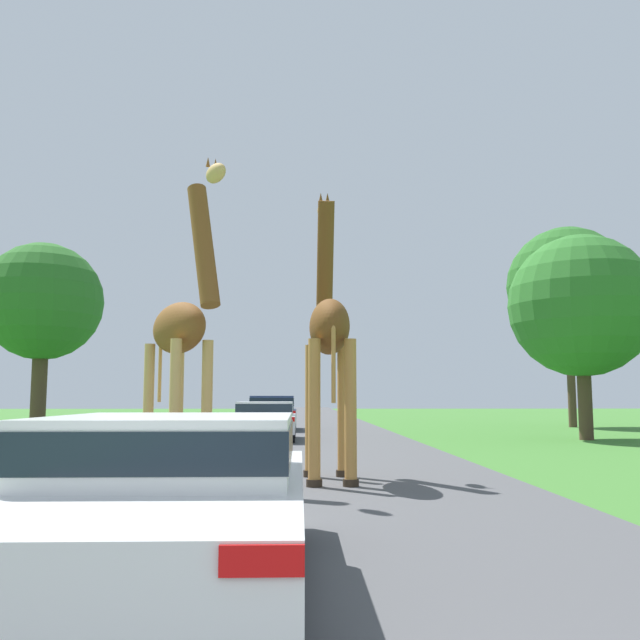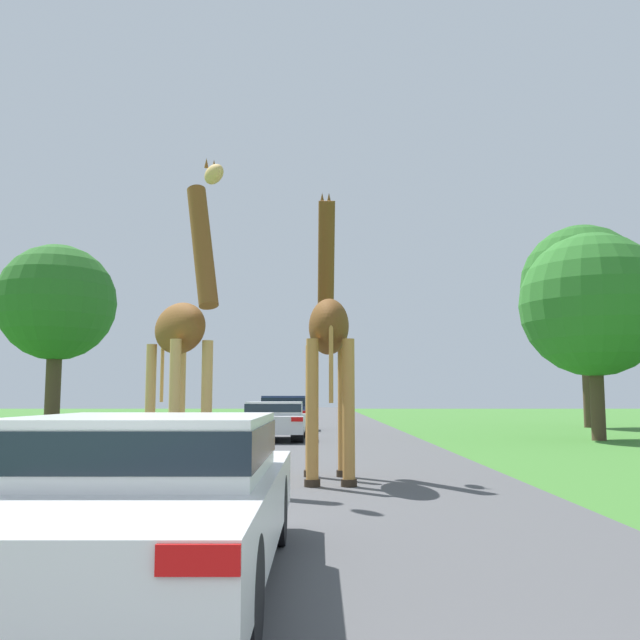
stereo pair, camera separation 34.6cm
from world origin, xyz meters
The scene contains 9 objects.
road centered at (0.00, 30.00, 0.00)m, with size 7.54×120.00×0.00m.
giraffe_near_road centered at (0.56, 11.45, 2.47)m, with size 0.87×2.75×5.34m.
giraffe_companion centered at (-1.97, 11.54, 2.51)m, with size 1.78×2.55×5.27m.
car_lead_maroon centered at (-0.88, 5.06, 0.69)m, with size 1.95×4.67×1.26m.
car_queue_right centered at (-1.06, 22.02, 0.67)m, with size 1.95×3.96×1.24m.
car_queue_left centered at (-1.10, 28.73, 0.75)m, with size 1.99×4.15×1.43m.
tree_centre_back centered at (-9.99, 26.34, 5.07)m, with size 4.59×4.59×7.40m.
tree_right_cluster centered at (12.69, 31.07, 6.59)m, with size 5.58×5.58×9.39m.
tree_far_right centered at (9.41, 21.89, 4.40)m, with size 4.73×4.73×6.78m.
Camera 2 is at (0.42, -0.14, 1.40)m, focal length 38.00 mm.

